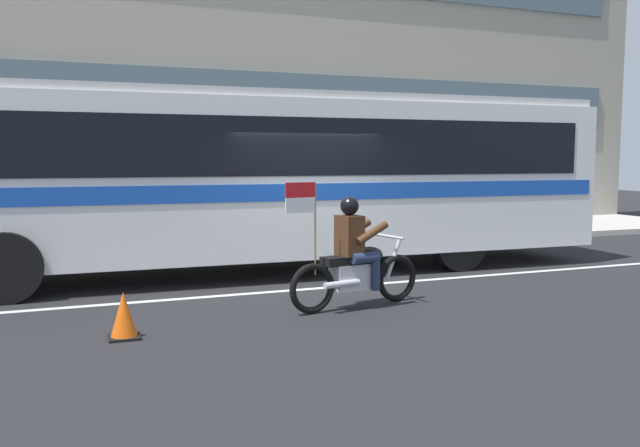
{
  "coord_description": "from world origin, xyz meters",
  "views": [
    {
      "loc": [
        -3.66,
        -10.18,
        2.09
      ],
      "look_at": [
        0.11,
        -0.36,
        1.03
      ],
      "focal_mm": 36.32,
      "sensor_mm": 36.0,
      "label": 1
    }
  ],
  "objects_px": {
    "fire_hydrant": "(297,225)",
    "traffic_cone": "(124,316)",
    "motorcycle_with_rider": "(355,261)",
    "transit_bus": "(255,170)"
  },
  "relations": [
    {
      "from": "transit_bus",
      "to": "traffic_cone",
      "type": "height_order",
      "value": "transit_bus"
    },
    {
      "from": "transit_bus",
      "to": "motorcycle_with_rider",
      "type": "distance_m",
      "value": 3.48
    },
    {
      "from": "transit_bus",
      "to": "fire_hydrant",
      "type": "relative_size",
      "value": 17.46
    },
    {
      "from": "fire_hydrant",
      "to": "traffic_cone",
      "type": "relative_size",
      "value": 1.36
    },
    {
      "from": "traffic_cone",
      "to": "motorcycle_with_rider",
      "type": "bearing_deg",
      "value": 8.39
    },
    {
      "from": "fire_hydrant",
      "to": "traffic_cone",
      "type": "height_order",
      "value": "fire_hydrant"
    },
    {
      "from": "motorcycle_with_rider",
      "to": "traffic_cone",
      "type": "bearing_deg",
      "value": -171.61
    },
    {
      "from": "transit_bus",
      "to": "traffic_cone",
      "type": "distance_m",
      "value": 4.79
    },
    {
      "from": "transit_bus",
      "to": "motorcycle_with_rider",
      "type": "bearing_deg",
      "value": -80.24
    },
    {
      "from": "transit_bus",
      "to": "traffic_cone",
      "type": "relative_size",
      "value": 23.81
    }
  ]
}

